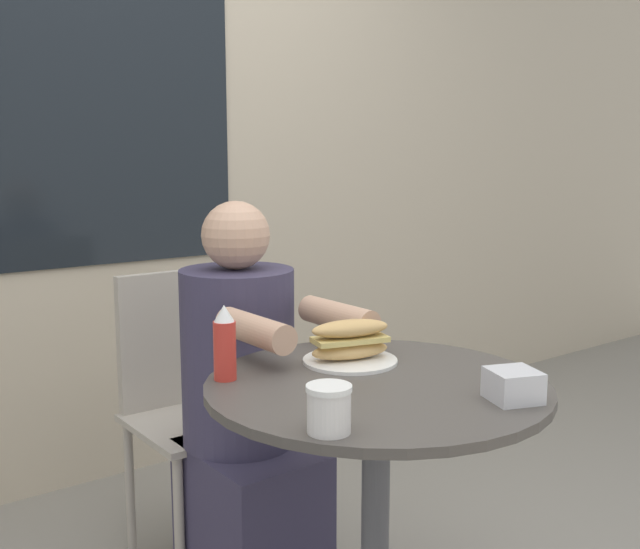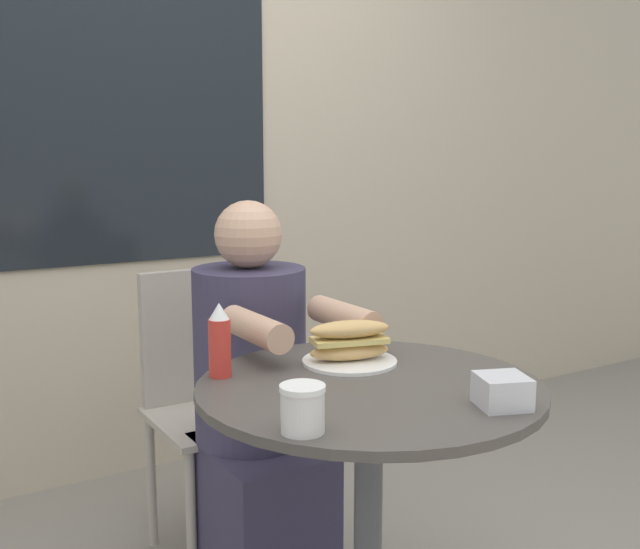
# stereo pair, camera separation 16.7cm
# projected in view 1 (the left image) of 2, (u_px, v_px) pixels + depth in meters

# --- Properties ---
(storefront_wall) EXTENTS (8.00, 0.09, 2.80)m
(storefront_wall) POSITION_uv_depth(u_px,v_px,m) (88.00, 104.00, 2.68)
(storefront_wall) COLOR #B7A88E
(storefront_wall) RESTS_ON ground_plane
(cafe_table) EXTENTS (0.72, 0.72, 0.76)m
(cafe_table) POSITION_uv_depth(u_px,v_px,m) (376.00, 474.00, 1.58)
(cafe_table) COLOR #47423D
(cafe_table) RESTS_ON ground_plane
(diner_chair) EXTENTS (0.38, 0.38, 0.87)m
(diner_chair) POSITION_uv_depth(u_px,v_px,m) (187.00, 388.00, 2.28)
(diner_chair) COLOR #ADA393
(diner_chair) RESTS_ON ground_plane
(seated_diner) EXTENTS (0.31, 0.55, 1.10)m
(seated_diner) POSITION_uv_depth(u_px,v_px,m) (247.00, 432.00, 2.01)
(seated_diner) COLOR #38334C
(seated_diner) RESTS_ON ground_plane
(sandwich_on_plate) EXTENTS (0.21, 0.21, 0.10)m
(sandwich_on_plate) POSITION_uv_depth(u_px,v_px,m) (350.00, 345.00, 1.69)
(sandwich_on_plate) COLOR white
(sandwich_on_plate) RESTS_ON cafe_table
(drink_cup) EXTENTS (0.08, 0.08, 0.08)m
(drink_cup) POSITION_uv_depth(u_px,v_px,m) (329.00, 409.00, 1.26)
(drink_cup) COLOR silver
(drink_cup) RESTS_ON cafe_table
(napkin_box) EXTENTS (0.12, 0.12, 0.06)m
(napkin_box) POSITION_uv_depth(u_px,v_px,m) (513.00, 385.00, 1.43)
(napkin_box) COLOR silver
(napkin_box) RESTS_ON cafe_table
(condiment_bottle) EXTENTS (0.05, 0.05, 0.16)m
(condiment_bottle) POSITION_uv_depth(u_px,v_px,m) (225.00, 344.00, 1.55)
(condiment_bottle) COLOR red
(condiment_bottle) RESTS_ON cafe_table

